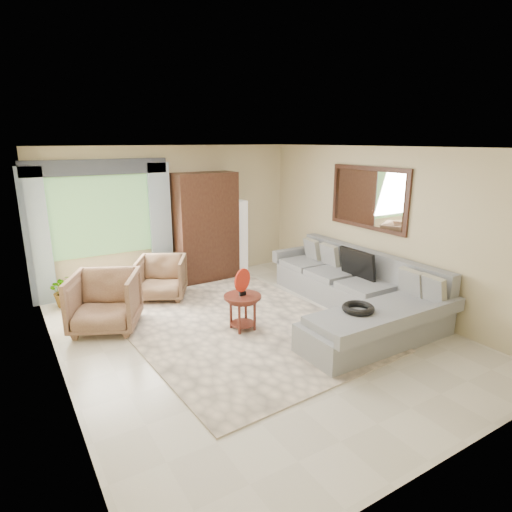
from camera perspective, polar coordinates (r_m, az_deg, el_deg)
ground at (r=6.23m, az=-0.28°, el=-10.42°), size 6.00×6.00×0.00m
area_rug at (r=6.47m, az=-2.40°, el=-9.30°), size 3.21×4.16×0.02m
sectional_sofa at (r=7.02m, az=13.09°, el=-5.29°), size 2.30×3.46×0.90m
tv_screen at (r=7.24m, az=13.36°, el=-1.03°), size 0.14×0.74×0.48m
garden_hose at (r=5.85m, az=13.47°, el=-6.77°), size 0.43×0.43×0.09m
coffee_table at (r=6.25m, az=-1.79°, el=-7.48°), size 0.54×0.54×0.54m
red_disc at (r=6.07m, az=-1.83°, el=-3.24°), size 0.32×0.16×0.34m
armchair_left at (r=6.61m, az=-19.51°, el=-5.75°), size 1.24×1.25×0.85m
armchair_right at (r=7.64m, az=-12.45°, el=-2.85°), size 1.09×1.10×0.74m
potted_plant at (r=7.81m, az=-24.10°, el=-4.14°), size 0.59×0.54×0.57m
armoire at (r=8.44m, az=-6.72°, el=3.88°), size 1.20×0.55×2.10m
floor_lamp at (r=8.91m, az=-2.15°, el=2.61°), size 0.24×0.24×1.50m
window at (r=8.03m, az=-19.99°, el=5.03°), size 1.80×0.04×1.40m
curtain_left at (r=7.85m, az=-27.17°, el=2.18°), size 0.40×0.08×2.30m
curtain_right at (r=8.26m, az=-12.57°, el=4.08°), size 0.40×0.08×2.30m
valance at (r=7.87m, az=-20.45°, el=11.05°), size 2.40×0.12×0.26m
wall_mirror at (r=7.50m, az=14.69°, el=7.50°), size 0.05×1.70×1.05m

